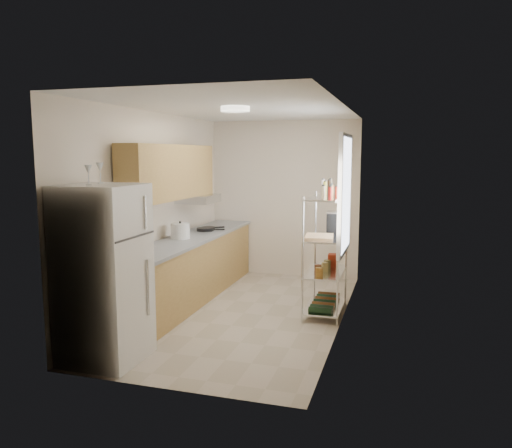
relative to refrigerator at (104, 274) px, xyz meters
The scene contains 16 objects.
room 2.02m from the refrigerator, 63.92° to the left, with size 2.52×4.42×2.62m.
counter_run 2.26m from the refrigerator, 91.26° to the left, with size 0.63×3.51×0.90m.
upper_cabinets 2.10m from the refrigerator, 95.63° to the left, with size 0.33×2.20×0.72m, color #AF894A.
range_hood 2.73m from the refrigerator, 92.78° to the left, with size 0.50×0.60×0.12m, color #B7BABC.
window 3.06m from the refrigerator, 45.44° to the left, with size 0.06×1.00×1.46m, color white.
bakers_rack 2.80m from the refrigerator, 47.87° to the left, with size 0.45×0.90×1.73m.
ceiling_dome 2.41m from the refrigerator, 59.51° to the left, with size 0.34×0.34×0.06m, color white.
refrigerator is the anchor object (origin of this frame).
wine_glass_a 1.00m from the refrigerator, 121.61° to the left, with size 0.07×0.07×0.21m, color silver, non-canonical shape.
wine_glass_b 0.99m from the refrigerator, 96.44° to the right, with size 0.07×0.07×0.19m, color silver, non-canonical shape.
rice_cooker 2.00m from the refrigerator, 93.21° to the left, with size 0.26×0.26×0.21m, color silver.
frying_pan_large 2.74m from the refrigerator, 91.05° to the left, with size 0.26×0.26×0.05m, color black.
frying_pan_small 2.89m from the refrigerator, 91.19° to the left, with size 0.20×0.20×0.04m, color black.
cutting_board 2.66m from the refrigerator, 47.14° to the left, with size 0.34×0.44×0.03m, color tan.
espresso_machine 3.09m from the refrigerator, 51.50° to the left, with size 0.16×0.24×0.28m, color black.
storage_bag 3.05m from the refrigerator, 50.76° to the left, with size 0.11×0.15×0.17m, color #A92E14.
Camera 1 is at (1.94, -5.94, 2.05)m, focal length 35.00 mm.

